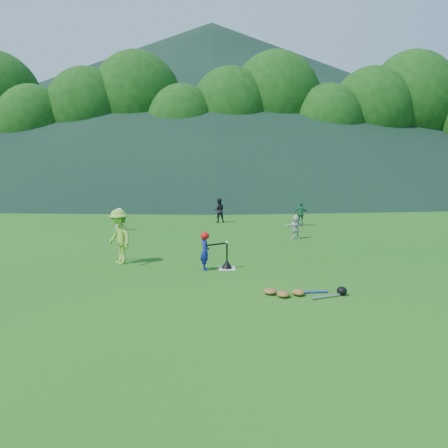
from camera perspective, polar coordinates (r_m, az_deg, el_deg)
name	(u,v)px	position (r m, az deg, el deg)	size (l,w,h in m)	color
ground	(227,269)	(11.98, 0.38, -5.88)	(120.00, 120.00, 0.00)	#185714
home_plate	(227,268)	(11.97, 0.38, -5.83)	(0.45, 0.45, 0.02)	silver
baseball	(227,242)	(11.82, 0.38, -2.40)	(0.08, 0.08, 0.08)	white
batter_child	(205,251)	(11.78, -2.51, -3.60)	(0.37, 0.24, 1.01)	navy
adult_coach	(119,237)	(12.81, -13.50, -1.61)	(1.02, 0.58, 1.57)	#7FBC37
fielder_a	(120,219)	(19.41, -13.47, 0.62)	(0.48, 0.31, 0.98)	silver
fielder_b	(219,210)	(21.55, -0.67, 1.79)	(0.58, 0.45, 1.19)	black
fielder_c	(301,214)	(20.74, 10.00, 1.32)	(0.65, 0.27, 1.10)	#227445
fielder_d	(296,227)	(16.98, 9.34, -0.38)	(0.85, 0.27, 0.91)	silver
batting_tee	(227,264)	(11.95, 0.38, -5.27)	(0.30, 0.30, 0.68)	black
batter_gear	(206,237)	(11.71, -2.40, -1.65)	(0.71, 0.30, 0.37)	red
equipment_pile	(299,292)	(9.73, 9.71, -8.79)	(1.80, 0.65, 0.19)	olive
outfield_fence	(215,189)	(39.69, -1.17, 4.63)	(70.07, 0.08, 1.33)	gray
tree_line	(216,112)	(45.79, -1.02, 14.45)	(70.04, 11.40, 14.82)	#382314
distant_hills	(175,106)	(94.51, -6.37, 15.04)	(155.00, 140.00, 32.00)	black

